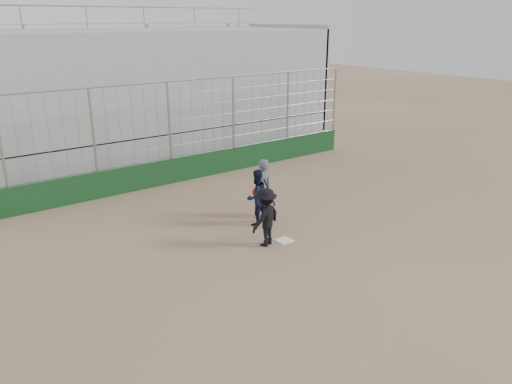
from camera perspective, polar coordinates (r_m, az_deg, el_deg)
ground at (r=14.91m, az=3.24°, el=-5.60°), size 90.00×90.00×0.00m
home_plate at (r=14.90m, az=3.24°, el=-5.56°), size 0.44×0.44×0.02m
backstop at (r=20.11m, az=-9.63°, el=3.70°), size 18.10×0.25×4.04m
bleachers at (r=24.15m, az=-15.45°, el=10.64°), size 20.25×6.70×6.98m
batter_at_plate at (r=14.32m, az=1.11°, el=-2.87°), size 1.26×0.95×1.88m
catcher_crouched at (r=15.86m, az=0.07°, el=-1.61°), size 1.03×0.89×1.22m
umpire at (r=16.40m, az=0.74°, el=0.13°), size 0.74×0.50×1.77m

